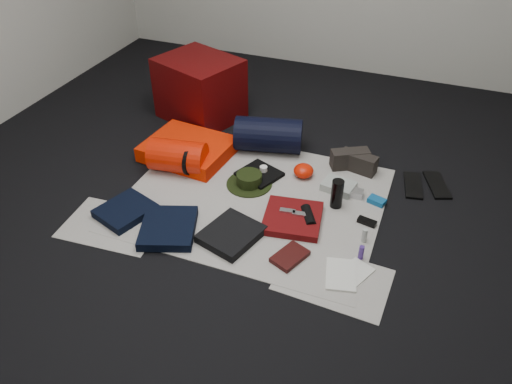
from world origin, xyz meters
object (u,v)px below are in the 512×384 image
(red_cabinet, at_px, (200,89))
(compact_camera, at_px, (354,193))
(stuff_sack, at_px, (178,156))
(water_bottle, at_px, (337,194))
(paperback_book, at_px, (290,256))
(sleeping_pad, at_px, (188,149))
(navy_duffel, at_px, (268,135))

(red_cabinet, bearing_deg, compact_camera, -3.57)
(stuff_sack, distance_m, water_bottle, 1.11)
(red_cabinet, height_order, stuff_sack, red_cabinet)
(stuff_sack, distance_m, compact_camera, 1.21)
(stuff_sack, height_order, paperback_book, stuff_sack)
(red_cabinet, bearing_deg, sleeping_pad, -52.70)
(compact_camera, bearing_deg, water_bottle, -123.08)
(red_cabinet, distance_m, paperback_book, 1.78)
(sleeping_pad, distance_m, paperback_book, 1.25)
(navy_duffel, height_order, paperback_book, navy_duffel)
(red_cabinet, relative_size, compact_camera, 5.18)
(water_bottle, bearing_deg, compact_camera, 59.56)
(red_cabinet, xyz_separation_m, compact_camera, (1.40, -0.62, -0.22))
(red_cabinet, height_order, navy_duffel, red_cabinet)
(navy_duffel, relative_size, water_bottle, 2.51)
(sleeping_pad, distance_m, stuff_sack, 0.20)
(compact_camera, relative_size, paperback_book, 0.55)
(navy_duffel, bearing_deg, stuff_sack, -149.81)
(red_cabinet, height_order, water_bottle, red_cabinet)
(sleeping_pad, bearing_deg, navy_duffel, 28.57)
(water_bottle, height_order, compact_camera, water_bottle)
(red_cabinet, xyz_separation_m, stuff_sack, (0.20, -0.76, -0.13))
(sleeping_pad, xyz_separation_m, paperback_book, (1.01, -0.74, -0.04))
(navy_duffel, xyz_separation_m, paperback_book, (0.50, -1.02, -0.11))
(navy_duffel, bearing_deg, red_cabinet, 143.07)
(paperback_book, bearing_deg, compact_camera, 95.67)
(red_cabinet, height_order, sleeping_pad, red_cabinet)
(red_cabinet, relative_size, water_bottle, 3.07)
(red_cabinet, xyz_separation_m, sleeping_pad, (0.18, -0.57, -0.19))
(compact_camera, bearing_deg, paperback_book, -109.44)
(red_cabinet, relative_size, paperback_book, 2.88)
(water_bottle, bearing_deg, navy_duffel, 143.17)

